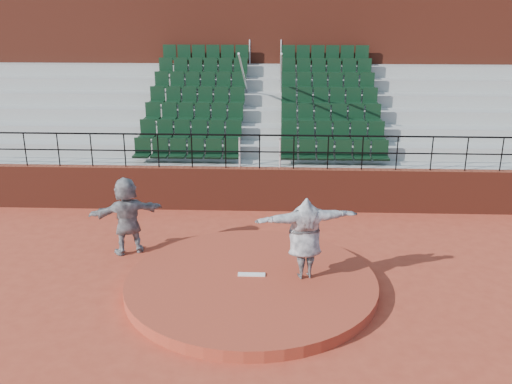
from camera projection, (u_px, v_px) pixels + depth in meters
ground at (251, 288)px, 12.55m from camera, size 90.00×90.00×0.00m
pitchers_mound at (251, 283)px, 12.51m from camera, size 5.50×5.50×0.25m
pitching_rubber at (252, 274)px, 12.61m from camera, size 0.60×0.15×0.03m
boundary_wall at (259, 189)px, 17.07m from camera, size 24.00×0.30×1.30m
wall_railing at (260, 144)px, 16.63m from camera, size 24.04×0.05×1.03m
seating_deck at (263, 136)px, 20.27m from camera, size 24.00×5.97×4.63m
press_box_facade at (266, 64)px, 23.34m from camera, size 24.00×3.00×7.10m
pitcher at (305, 238)px, 12.27m from camera, size 2.34×1.15×1.83m
fielder at (127, 216)px, 14.05m from camera, size 1.90×1.28×1.97m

